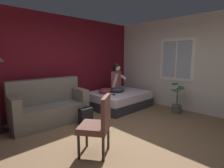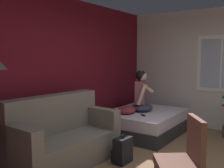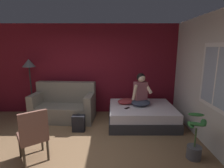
% 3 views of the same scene
% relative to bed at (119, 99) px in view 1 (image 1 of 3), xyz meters
% --- Properties ---
extents(ground_plane, '(40.00, 40.00, 0.00)m').
position_rel_bed_xyz_m(ground_plane, '(-1.64, -1.67, -0.24)').
color(ground_plane, brown).
extents(wall_back_accent, '(10.58, 0.16, 2.70)m').
position_rel_bed_xyz_m(wall_back_accent, '(-1.64, 0.93, 1.11)').
color(wall_back_accent, maroon).
rests_on(wall_back_accent, ground).
extents(wall_side_with_window, '(0.19, 6.43, 2.70)m').
position_rel_bed_xyz_m(wall_side_with_window, '(1.23, -1.67, 1.12)').
color(wall_side_with_window, silver).
rests_on(wall_side_with_window, ground).
extents(bed, '(1.75, 1.43, 0.48)m').
position_rel_bed_xyz_m(bed, '(0.00, 0.00, 0.00)').
color(bed, '#2D2D33').
rests_on(bed, ground).
extents(couch, '(1.76, 0.95, 1.04)m').
position_rel_bed_xyz_m(couch, '(-2.15, 0.28, 0.16)').
color(couch, slate).
rests_on(couch, ground).
extents(side_chair, '(0.64, 0.64, 0.98)m').
position_rel_bed_xyz_m(side_chair, '(-2.19, -1.63, 0.30)').
color(side_chair, '#382D23').
rests_on(side_chair, ground).
extents(person_seated, '(0.64, 0.59, 0.88)m').
position_rel_bed_xyz_m(person_seated, '(-0.03, 0.06, 0.60)').
color(person_seated, '#383D51').
rests_on(person_seated, bed).
extents(backpack, '(0.31, 0.24, 0.46)m').
position_rel_bed_xyz_m(backpack, '(-1.61, -0.47, -0.04)').
color(backpack, black).
rests_on(backpack, ground).
extents(throw_pillow, '(0.58, 0.52, 0.14)m').
position_rel_bed_xyz_m(throw_pillow, '(-0.41, 0.19, 0.31)').
color(throw_pillow, '#993338').
rests_on(throw_pillow, bed).
extents(cell_phone, '(0.15, 0.15, 0.01)m').
position_rel_bed_xyz_m(cell_phone, '(-0.41, -0.18, 0.25)').
color(cell_phone, black).
rests_on(cell_phone, bed).
extents(potted_plant, '(0.39, 0.37, 0.85)m').
position_rel_bed_xyz_m(potted_plant, '(0.71, -1.56, 0.07)').
color(potted_plant, '#4C4C51').
rests_on(potted_plant, ground).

